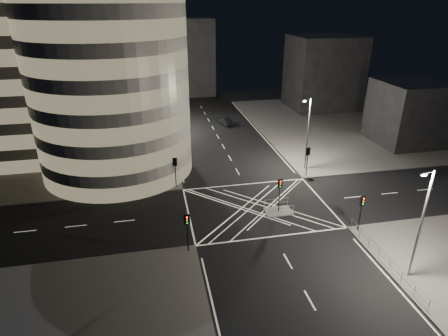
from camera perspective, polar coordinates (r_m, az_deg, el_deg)
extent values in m
plane|color=black|center=(43.66, 5.13, -5.97)|extent=(120.00, 120.00, 0.00)
cube|color=#514F4C|center=(69.04, -25.72, 3.35)|extent=(42.00, 42.00, 0.15)
cube|color=#514F4C|center=(77.93, 20.35, 6.46)|extent=(42.00, 42.00, 0.15)
cube|color=slate|center=(42.97, 8.27, -6.56)|extent=(3.00, 2.00, 0.15)
cylinder|color=gray|center=(51.12, -17.01, 12.80)|extent=(20.00, 20.00, 25.00)
cube|color=gray|center=(62.52, -25.70, 13.44)|extent=(20.00, 18.00, 25.00)
cube|color=gray|center=(79.51, -19.82, 15.12)|extent=(24.00, 16.00, 22.00)
cube|color=black|center=(85.88, 14.88, 13.93)|extent=(14.00, 12.00, 15.00)
cube|color=black|center=(68.51, 26.31, 7.59)|extent=(10.00, 10.00, 10.00)
cube|color=black|center=(95.21, -7.27, 16.29)|extent=(18.00, 8.00, 18.00)
cylinder|color=black|center=(49.25, -9.58, 0.07)|extent=(0.32, 0.32, 3.72)
ellipsoid|color=black|center=(48.07, -9.84, 3.49)|extent=(4.69, 4.69, 5.39)
cylinder|color=black|center=(54.80, -9.88, 2.56)|extent=(0.32, 0.32, 3.67)
ellipsoid|color=black|center=(53.70, -10.12, 5.80)|extent=(5.20, 5.20, 5.98)
cylinder|color=black|center=(60.43, -10.12, 4.63)|extent=(0.32, 0.32, 3.69)
ellipsoid|color=black|center=(59.52, -10.33, 7.30)|extent=(3.98, 3.98, 4.57)
cylinder|color=black|center=(66.05, -10.34, 6.55)|extent=(0.32, 0.32, 4.20)
ellipsoid|color=black|center=(65.07, -10.57, 9.55)|extent=(5.37, 5.37, 6.18)
cylinder|color=black|center=(71.93, -10.48, 7.60)|extent=(0.32, 0.32, 3.25)
ellipsoid|color=black|center=(71.18, -10.65, 9.79)|extent=(4.43, 4.43, 5.10)
cylinder|color=black|center=(47.46, -7.38, -1.23)|extent=(0.12, 0.12, 3.00)
cube|color=black|center=(46.66, -7.51, 0.94)|extent=(0.28, 0.22, 0.90)
cube|color=black|center=(46.66, -7.51, 0.94)|extent=(0.55, 0.04, 1.10)
cylinder|color=black|center=(35.67, -5.55, -10.49)|extent=(0.12, 0.12, 3.00)
cube|color=black|center=(34.60, -5.68, -7.83)|extent=(0.28, 0.22, 0.90)
cube|color=black|center=(34.60, -5.68, -7.83)|extent=(0.55, 0.04, 1.10)
cylinder|color=black|center=(51.47, 12.52, 0.47)|extent=(0.12, 0.12, 3.00)
cube|color=black|center=(50.74, 12.71, 2.49)|extent=(0.28, 0.22, 0.90)
cube|color=black|center=(50.74, 12.71, 2.49)|extent=(0.55, 0.04, 1.10)
cylinder|color=black|center=(40.85, 19.99, -7.11)|extent=(0.12, 0.12, 3.00)
cube|color=black|center=(39.92, 20.38, -4.71)|extent=(0.28, 0.22, 0.90)
cube|color=black|center=(39.92, 20.38, -4.71)|extent=(0.55, 0.04, 1.10)
cylinder|color=black|center=(42.19, 8.40, -4.73)|extent=(0.12, 0.12, 3.00)
cube|color=black|center=(41.29, 8.56, -2.36)|extent=(0.28, 0.22, 0.90)
cube|color=black|center=(41.29, 8.56, -2.36)|extent=(0.55, 0.04, 1.10)
cylinder|color=slate|center=(50.92, -8.86, 4.75)|extent=(0.20, 0.20, 10.00)
cylinder|color=slate|center=(49.55, -8.69, 10.08)|extent=(0.90, 0.10, 0.10)
cube|color=slate|center=(49.60, -8.16, 10.00)|extent=(0.50, 0.25, 0.18)
cube|color=white|center=(49.62, -8.15, 9.88)|extent=(0.42, 0.20, 0.05)
cylinder|color=slate|center=(68.16, -9.76, 9.68)|extent=(0.20, 0.20, 10.00)
cylinder|color=slate|center=(67.15, -9.66, 13.72)|extent=(0.90, 0.10, 0.10)
cube|color=slate|center=(67.18, -9.26, 13.66)|extent=(0.50, 0.25, 0.18)
cube|color=white|center=(67.20, -9.26, 13.57)|extent=(0.42, 0.20, 0.05)
cylinder|color=slate|center=(52.36, 12.63, 4.99)|extent=(0.20, 0.20, 10.00)
cylinder|color=slate|center=(50.83, 12.65, 10.13)|extent=(0.90, 0.10, 0.10)
cube|color=slate|center=(50.68, 12.17, 10.01)|extent=(0.50, 0.25, 0.18)
cube|color=white|center=(50.71, 12.16, 9.89)|extent=(0.42, 0.20, 0.05)
cylinder|color=slate|center=(34.62, 27.76, -7.81)|extent=(0.20, 0.20, 10.00)
cylinder|color=slate|center=(32.26, 28.78, -0.57)|extent=(0.90, 0.10, 0.10)
cube|color=slate|center=(32.02, 28.13, -0.81)|extent=(0.50, 0.25, 0.18)
cube|color=white|center=(32.06, 28.09, -0.98)|extent=(0.42, 0.20, 0.05)
cube|color=slate|center=(37.47, 23.23, -12.51)|extent=(0.06, 11.70, 1.10)
cube|color=slate|center=(41.93, 8.72, -6.44)|extent=(2.80, 0.06, 1.10)
cube|color=slate|center=(43.39, 7.93, -5.26)|extent=(2.80, 0.06, 1.10)
imported|color=black|center=(72.20, 0.13, 7.16)|extent=(2.62, 4.35, 1.35)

